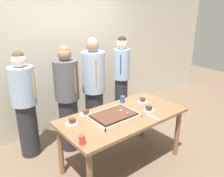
# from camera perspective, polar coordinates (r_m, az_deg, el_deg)

# --- Properties ---
(ground_plane) EXTENTS (12.00, 12.00, 0.00)m
(ground_plane) POSITION_cam_1_polar(r_m,az_deg,el_deg) (3.52, 2.53, -18.05)
(ground_plane) COLOR brown
(interior_back_panel) EXTENTS (8.00, 0.12, 3.00)m
(interior_back_panel) POSITION_cam_1_polar(r_m,az_deg,el_deg) (4.17, -11.98, 10.29)
(interior_back_panel) COLOR beige
(interior_back_panel) RESTS_ON ground_plane
(party_table) EXTENTS (1.72, 0.86, 0.78)m
(party_table) POSITION_cam_1_polar(r_m,az_deg,el_deg) (3.15, 2.72, -8.14)
(party_table) COLOR brown
(party_table) RESTS_ON ground_plane
(sheet_cake) EXTENTS (0.60, 0.43, 0.10)m
(sheet_cake) POSITION_cam_1_polar(r_m,az_deg,el_deg) (2.97, 0.47, -6.98)
(sheet_cake) COLOR beige
(sheet_cake) RESTS_ON party_table
(plated_slice_near_left) EXTENTS (0.15, 0.15, 0.06)m
(plated_slice_near_left) POSITION_cam_1_polar(r_m,az_deg,el_deg) (3.11, -6.58, -6.14)
(plated_slice_near_left) COLOR white
(plated_slice_near_left) RESTS_ON party_table
(plated_slice_near_right) EXTENTS (0.15, 0.15, 0.07)m
(plated_slice_near_right) POSITION_cam_1_polar(r_m,az_deg,el_deg) (3.51, 7.63, -3.06)
(plated_slice_near_right) COLOR white
(plated_slice_near_right) RESTS_ON party_table
(plated_slice_far_left) EXTENTS (0.15, 0.15, 0.07)m
(plated_slice_far_left) POSITION_cam_1_polar(r_m,az_deg,el_deg) (3.25, 9.18, -5.07)
(plated_slice_far_left) COLOR white
(plated_slice_far_left) RESTS_ON party_table
(plated_slice_far_right) EXTENTS (0.15, 0.15, 0.07)m
(plated_slice_far_right) POSITION_cam_1_polar(r_m,az_deg,el_deg) (2.91, -9.96, -8.22)
(plated_slice_far_right) COLOR white
(plated_slice_far_right) RESTS_ON party_table
(drink_cup_nearest) EXTENTS (0.07, 0.07, 0.10)m
(drink_cup_nearest) POSITION_cam_1_polar(r_m,az_deg,el_deg) (3.47, 2.65, -2.70)
(drink_cup_nearest) COLOR #2D5199
(drink_cup_nearest) RESTS_ON party_table
(drink_cup_middle) EXTENTS (0.07, 0.07, 0.10)m
(drink_cup_middle) POSITION_cam_1_polar(r_m,az_deg,el_deg) (2.49, -7.49, -12.58)
(drink_cup_middle) COLOR red
(drink_cup_middle) RESTS_ON party_table
(cake_server_utensil) EXTENTS (0.03, 0.20, 0.01)m
(cake_server_utensil) POSITION_cam_1_polar(r_m,az_deg,el_deg) (3.08, 10.23, -6.98)
(cake_server_utensil) COLOR silver
(cake_server_utensil) RESTS_ON party_table
(person_serving_front) EXTENTS (0.35, 0.35, 1.61)m
(person_serving_front) POSITION_cam_1_polar(r_m,az_deg,el_deg) (3.53, -20.90, -3.74)
(person_serving_front) COLOR #28282D
(person_serving_front) RESTS_ON ground_plane
(person_green_shirt_behind) EXTENTS (0.37, 0.37, 1.72)m
(person_green_shirt_behind) POSITION_cam_1_polar(r_m,az_deg,el_deg) (3.75, -4.54, -0.18)
(person_green_shirt_behind) COLOR #28282D
(person_green_shirt_behind) RESTS_ON ground_plane
(person_striped_tie_right) EXTENTS (0.36, 0.36, 1.66)m
(person_striped_tie_right) POSITION_cam_1_polar(r_m,az_deg,el_deg) (3.50, -11.03, -2.51)
(person_striped_tie_right) COLOR #28282D
(person_striped_tie_right) RESTS_ON ground_plane
(person_far_right_suit) EXTENTS (0.31, 0.31, 1.65)m
(person_far_right_suit) POSITION_cam_1_polar(r_m,az_deg,el_deg) (4.41, 2.35, 2.83)
(person_far_right_suit) COLOR #28282D
(person_far_right_suit) RESTS_ON ground_plane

